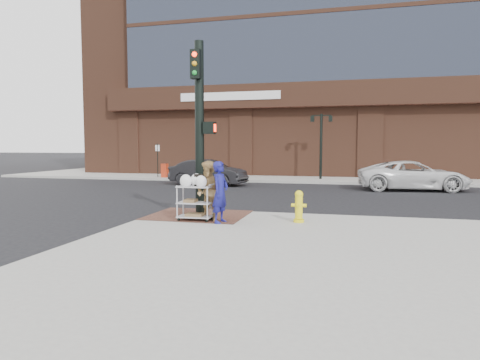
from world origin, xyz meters
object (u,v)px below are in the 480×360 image
(traffic_signal_pole, at_px, (200,123))
(pedestrian_tan, at_px, (209,191))
(fire_hydrant, at_px, (299,206))
(lamp_post, at_px, (321,139))
(minivan_white, at_px, (413,176))
(woman_blue, at_px, (220,192))
(utility_cart, at_px, (195,199))
(sedan_dark, at_px, (208,172))

(traffic_signal_pole, height_order, pedestrian_tan, traffic_signal_pole)
(pedestrian_tan, xyz_separation_m, fire_hydrant, (2.40, 0.37, -0.38))
(traffic_signal_pole, distance_m, pedestrian_tan, 2.04)
(fire_hydrant, bearing_deg, lamp_post, 91.50)
(pedestrian_tan, distance_m, minivan_white, 13.35)
(woman_blue, xyz_separation_m, fire_hydrant, (2.01, 0.60, -0.38))
(woman_blue, relative_size, pedestrian_tan, 1.00)
(lamp_post, xyz_separation_m, utility_cart, (-2.37, -15.98, -1.89))
(traffic_signal_pole, bearing_deg, utility_cart, -82.05)
(minivan_white, distance_m, utility_cart, 13.61)
(traffic_signal_pole, bearing_deg, woman_blue, -45.89)
(lamp_post, height_order, fire_hydrant, lamp_post)
(woman_blue, distance_m, sedan_dark, 12.67)
(pedestrian_tan, bearing_deg, utility_cart, -144.71)
(minivan_white, relative_size, utility_cart, 4.08)
(pedestrian_tan, relative_size, sedan_dark, 0.38)
(woman_blue, relative_size, utility_cart, 1.27)
(traffic_signal_pole, xyz_separation_m, fire_hydrant, (2.88, -0.30, -2.24))
(pedestrian_tan, height_order, sedan_dark, pedestrian_tan)
(woman_blue, bearing_deg, sedan_dark, 31.51)
(lamp_post, relative_size, utility_cart, 3.12)
(minivan_white, bearing_deg, fire_hydrant, 153.23)
(traffic_signal_pole, height_order, fire_hydrant, traffic_signal_pole)
(sedan_dark, height_order, fire_hydrant, sedan_dark)
(minivan_white, bearing_deg, pedestrian_tan, 144.17)
(sedan_dark, height_order, minivan_white, minivan_white)
(woman_blue, distance_m, minivan_white, 13.36)
(traffic_signal_pole, bearing_deg, lamp_post, 80.76)
(lamp_post, relative_size, traffic_signal_pole, 0.80)
(traffic_signal_pole, bearing_deg, fire_hydrant, -5.87)
(pedestrian_tan, bearing_deg, woman_blue, -8.90)
(traffic_signal_pole, xyz_separation_m, minivan_white, (7.25, 10.84, -2.10))
(traffic_signal_pole, relative_size, utility_cart, 3.90)
(lamp_post, distance_m, minivan_white, 6.76)
(pedestrian_tan, bearing_deg, minivan_white, 81.92)
(sedan_dark, xyz_separation_m, utility_cart, (3.56, -11.75, 0.01))
(woman_blue, height_order, sedan_dark, woman_blue)
(minivan_white, bearing_deg, sedan_dark, 83.77)
(lamp_post, xyz_separation_m, traffic_signal_pole, (-2.48, -15.23, 0.21))
(pedestrian_tan, bearing_deg, fire_hydrant, 31.10)
(sedan_dark, height_order, utility_cart, same)
(traffic_signal_pole, distance_m, utility_cart, 2.23)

